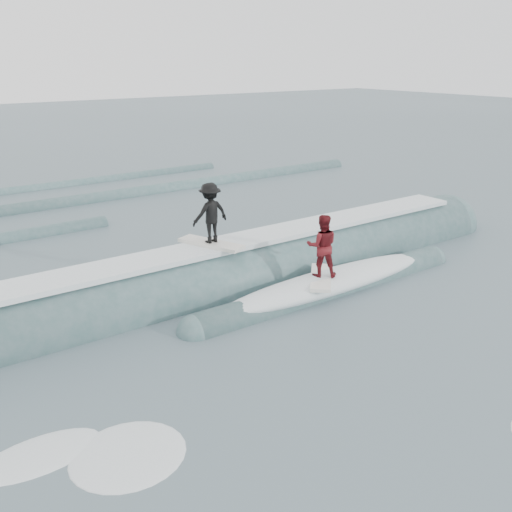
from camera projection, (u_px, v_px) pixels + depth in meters
ground at (382, 361)px, 12.69m from camera, size 160.00×160.00×0.00m
breaking_wave at (246, 281)px, 17.05m from camera, size 22.31×4.03×2.50m
surfer_black at (210, 215)px, 15.93m from camera, size 1.26×2.06×1.80m
surfer_red at (322, 249)px, 15.75m from camera, size 1.76×1.85×1.88m
whitewater at (480, 392)px, 11.52m from camera, size 16.21×6.65×0.10m
far_swells at (40, 211)px, 24.90m from camera, size 38.52×8.65×0.80m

